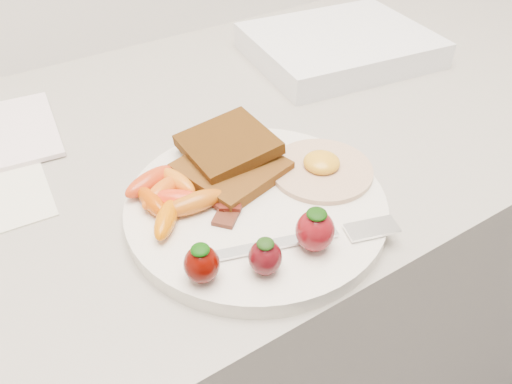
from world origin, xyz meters
TOP-DOWN VIEW (x-y plane):
  - counter at (0.00, 1.70)m, footprint 2.00×0.60m
  - plate at (-0.02, 1.54)m, footprint 0.27×0.27m
  - toast_lower at (-0.01, 1.59)m, footprint 0.12×0.12m
  - toast_upper at (-0.00, 1.61)m, footprint 0.09×0.09m
  - fried_egg at (0.07, 1.54)m, footprint 0.12×0.12m
  - bacon_strips at (-0.03, 1.56)m, footprint 0.10×0.10m
  - baby_carrots at (-0.09, 1.58)m, footprint 0.09×0.11m
  - strawberries at (-0.05, 1.46)m, footprint 0.14×0.06m
  - fork at (0.01, 1.46)m, footprint 0.18×0.07m
  - notepad at (-0.20, 1.83)m, footprint 0.13×0.17m
  - appliance at (0.30, 1.78)m, footprint 0.30×0.25m

SIDE VIEW (x-z plane):
  - counter at x=0.00m, z-range 0.00..0.90m
  - notepad at x=-0.20m, z-range 0.90..0.91m
  - plate at x=-0.02m, z-range 0.90..0.92m
  - appliance at x=0.30m, z-range 0.90..0.94m
  - fork at x=0.01m, z-range 0.92..0.92m
  - bacon_strips at x=-0.03m, z-range 0.92..0.93m
  - fried_egg at x=0.07m, z-range 0.91..0.93m
  - toast_lower at x=-0.01m, z-range 0.92..0.93m
  - baby_carrots at x=-0.09m, z-range 0.92..0.94m
  - strawberries at x=-0.05m, z-range 0.92..0.96m
  - toast_upper at x=0.00m, z-range 0.93..0.95m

